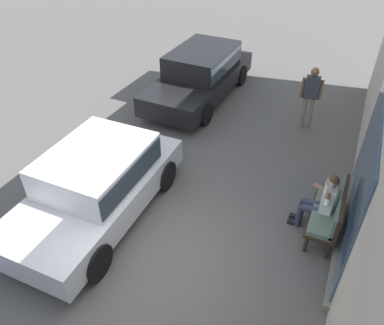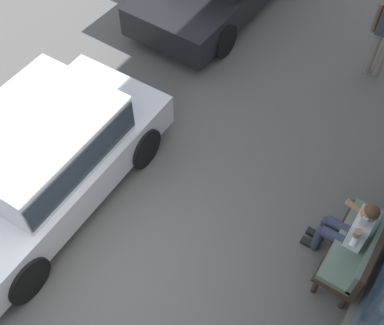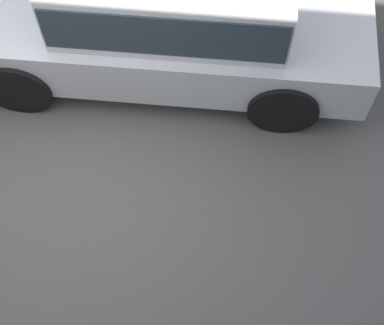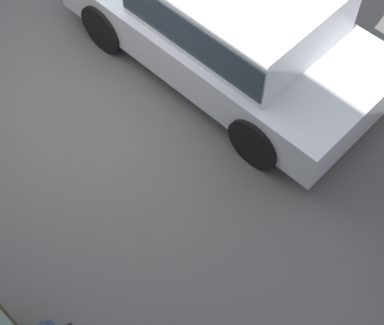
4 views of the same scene
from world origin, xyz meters
TOP-DOWN VIEW (x-y plane):
  - ground_plane at (0.00, 0.00)m, footprint 60.00×60.00m
  - parked_car_mid at (-0.62, -1.43)m, footprint 4.13×1.97m

SIDE VIEW (x-z plane):
  - ground_plane at x=0.00m, z-range 0.00..0.00m
  - parked_car_mid at x=-0.62m, z-range 0.07..1.53m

